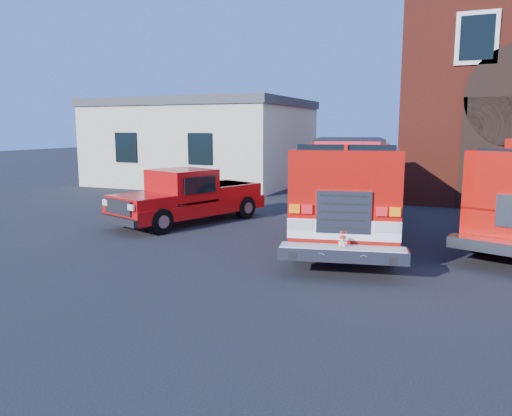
% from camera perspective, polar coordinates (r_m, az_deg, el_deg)
% --- Properties ---
extents(ground, '(100.00, 100.00, 0.00)m').
position_cam_1_polar(ground, '(11.63, 2.31, -5.46)').
color(ground, black).
rests_on(ground, ground).
extents(side_building, '(10.20, 8.20, 4.35)m').
position_cam_1_polar(side_building, '(26.87, -5.94, 7.59)').
color(side_building, '#E8E8C3').
rests_on(side_building, ground).
extents(fire_engine, '(4.05, 8.84, 2.63)m').
position_cam_1_polar(fire_engine, '(13.93, 10.40, 2.54)').
color(fire_engine, black).
rests_on(fire_engine, ground).
extents(pickup_truck, '(3.50, 5.43, 1.67)m').
position_cam_1_polar(pickup_truck, '(15.66, -7.71, 1.23)').
color(pickup_truck, black).
rests_on(pickup_truck, ground).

